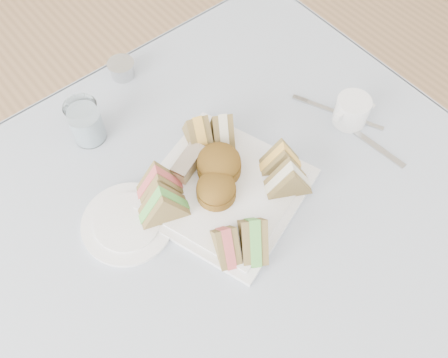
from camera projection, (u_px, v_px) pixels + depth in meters
floor at (237, 328)px, 1.57m from camera, size 4.00×4.00×0.00m
table at (241, 289)px, 1.26m from camera, size 0.90×0.90×0.74m
tablecloth at (246, 222)px, 0.94m from camera, size 1.02×1.02×0.01m
serving_plate at (224, 191)px, 0.97m from camera, size 0.35×0.35×0.01m
sandwich_fl_a at (226, 239)px, 0.86m from camera, size 0.07×0.09×0.07m
sandwich_fl_b at (254, 232)px, 0.87m from camera, size 0.09×0.10×0.09m
sandwich_fr_a at (282, 156)px, 0.96m from camera, size 0.09×0.08×0.07m
sandwich_fr_b at (290, 177)px, 0.93m from camera, size 0.10×0.08×0.08m
sandwich_bl_a at (163, 202)px, 0.90m from camera, size 0.10×0.07×0.08m
sandwich_bl_b at (158, 180)px, 0.93m from camera, size 0.10×0.07×0.08m
sandwich_br_a at (222, 127)px, 0.99m from camera, size 0.08×0.10×0.08m
sandwich_br_b at (198, 130)px, 0.98m from camera, size 0.07×0.10×0.08m
scone_left at (216, 189)px, 0.93m from camera, size 0.10×0.10×0.05m
scone_right at (219, 163)px, 0.96m from camera, size 0.12×0.12×0.06m
pastry_slice at (188, 163)px, 0.97m from camera, size 0.09×0.06×0.04m
side_plate at (128, 223)px, 0.93m from camera, size 0.19×0.19×0.01m
water_glass at (85, 122)px, 1.00m from camera, size 0.09×0.09×0.10m
tea_strainer at (122, 70)px, 1.12m from camera, size 0.08×0.08×0.03m
knife at (370, 142)px, 1.03m from camera, size 0.03×0.17×0.00m
fork at (345, 115)px, 1.07m from camera, size 0.08×0.16×0.00m
creamer_jug at (352, 111)px, 1.04m from camera, size 0.07×0.07×0.06m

